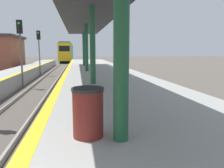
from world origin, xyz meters
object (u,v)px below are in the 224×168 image
train (67,52)px  signal_far (39,45)px  signal_mid (20,41)px  trash_bin (88,112)px

train → signal_far: (-1.37, -31.70, 0.94)m
signal_mid → trash_bin: (3.96, -11.95, -1.77)m
signal_far → trash_bin: size_ratio=5.08×
signal_far → trash_bin: (4.03, -19.79, -1.77)m
train → signal_mid: 39.59m
trash_bin → signal_far: bearing=101.5°
signal_mid → trash_bin: 12.71m
signal_mid → signal_far: same height
train → signal_mid: signal_mid is taller
train → trash_bin: 51.57m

